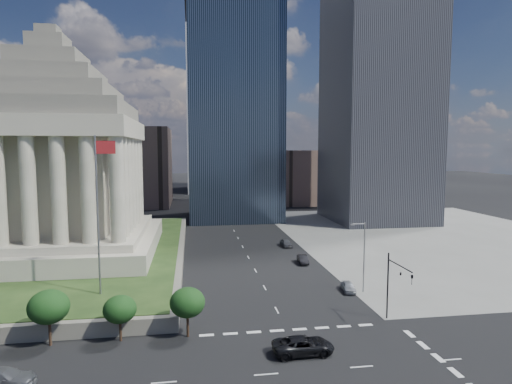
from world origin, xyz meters
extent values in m
plane|color=black|center=(0.00, 100.00, 0.00)|extent=(500.00, 500.00, 0.00)
cube|color=slate|center=(46.00, 60.00, 0.01)|extent=(68.00, 90.00, 0.03)
cylinder|color=slate|center=(-22.00, 24.00, 11.90)|extent=(0.24, 0.24, 20.00)
cube|color=maroon|center=(-20.80, 24.00, 20.40)|extent=(2.40, 0.05, 1.60)
cube|color=black|center=(2.00, 95.00, 30.00)|extent=(26.00, 26.00, 60.00)
cube|color=black|center=(42.00, 85.00, 50.00)|extent=(26.00, 28.00, 100.00)
cube|color=brown|center=(32.00, 130.00, 10.00)|extent=(20.00, 30.00, 20.00)
cube|color=brown|center=(-30.00, 130.00, 14.00)|extent=(24.00, 30.00, 28.00)
cylinder|color=black|center=(12.50, 15.50, 4.00)|extent=(0.18, 0.18, 8.00)
cylinder|color=black|center=(12.50, 12.75, 7.20)|extent=(0.14, 5.50, 0.14)
cube|color=black|center=(12.50, 10.00, 6.40)|extent=(0.30, 0.30, 1.10)
cylinder|color=slate|center=(13.50, 25.00, 5.00)|extent=(0.16, 0.16, 10.00)
cylinder|color=slate|center=(12.60, 25.00, 9.80)|extent=(1.80, 0.12, 0.12)
cube|color=slate|center=(11.70, 25.00, 9.70)|extent=(0.50, 0.22, 0.14)
imported|color=black|center=(0.29, 8.31, 0.85)|extent=(6.21, 3.00, 1.70)
imported|color=#505257|center=(-26.43, 6.38, 0.78)|extent=(2.83, 5.62, 1.57)
imported|color=#9DA0A5|center=(11.50, 25.57, 0.70)|extent=(2.24, 4.29, 1.39)
imported|color=black|center=(9.00, 41.25, 0.72)|extent=(1.84, 4.46, 1.44)
imported|color=#4B4E52|center=(9.00, 54.86, 0.79)|extent=(4.71, 2.04, 1.58)
camera|label=1|loc=(-10.40, -30.99, 20.02)|focal=30.00mm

